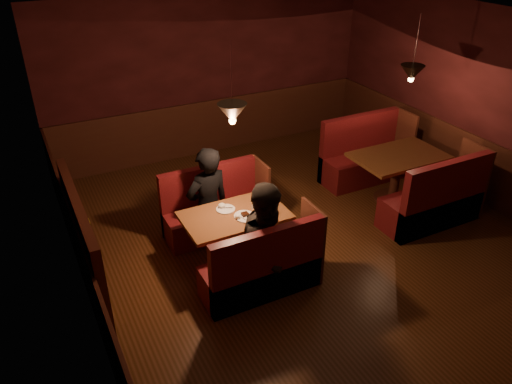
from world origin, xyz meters
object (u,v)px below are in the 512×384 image
main_table (236,225)px  second_bench_far (364,159)px  diner_b (269,225)px  second_table (397,167)px  second_bench_near (436,204)px  diner_a (207,185)px  main_bench_far (215,212)px  main_bench_near (264,272)px

main_table → second_bench_far: 3.13m
main_table → diner_b: (0.13, -0.64, 0.33)m
second_table → second_bench_near: 0.86m
diner_a → diner_b: bearing=93.2°
diner_a → main_bench_far: bearing=-141.8°
second_bench_near → diner_b: bearing=-177.9°
main_table → main_bench_near: size_ratio=0.91×
main_table → diner_b: diner_b is taller
second_table → second_bench_far: bearing=87.8°
second_bench_near → diner_b: 2.84m
second_table → diner_b: 2.93m
main_bench_near → diner_b: (0.11, 0.11, 0.56)m
second_table → main_bench_near: bearing=-160.1°
second_bench_far → main_bench_far: bearing=-172.6°
second_bench_far → second_bench_near: size_ratio=1.00×
main_table → second_bench_far: size_ratio=0.86×
main_table → diner_b: 0.73m
diner_b → main_table: bearing=84.6°
main_table → diner_b: bearing=-79.0°
diner_a → main_table: bearing=95.1°
second_bench_far → second_bench_near: same height
main_bench_far → second_bench_far: 2.93m
second_bench_far → diner_b: 3.35m
diner_b → second_bench_near: bearing=-14.4°
main_bench_far → second_bench_near: 3.18m
second_bench_far → diner_a: (-3.07, -0.56, 0.53)m
second_table → main_table: bearing=-174.2°
main_table → main_bench_far: (0.01, 0.75, -0.23)m
second_bench_far → diner_b: (-2.79, -1.77, 0.53)m
second_table → main_bench_far: bearing=171.0°
main_bench_near → diner_b: bearing=43.9°
main_table → second_bench_near: 2.97m
second_bench_far → second_table: bearing=-92.2°
main_bench_near → second_bench_near: (2.90, 0.21, 0.04)m
second_table → second_bench_far: size_ratio=0.90×
second_table → diner_b: bearing=-161.3°
second_bench_far → second_bench_near: bearing=-90.0°
main_bench_near → second_bench_far: bearing=32.8°
main_bench_near → diner_b: diner_b is taller
second_bench_near → main_bench_near: bearing=-175.9°
main_bench_far → second_table: (2.87, -0.46, 0.27)m
main_table → main_bench_near: bearing=-88.9°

